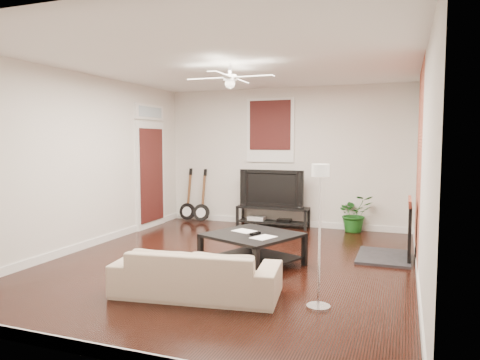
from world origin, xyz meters
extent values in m
cube|color=black|center=(0.00, 0.00, 0.00)|extent=(5.00, 6.00, 0.01)
cube|color=white|center=(0.00, 0.00, 2.80)|extent=(5.00, 6.00, 0.01)
cube|color=silver|center=(0.00, 3.00, 1.40)|extent=(5.00, 0.01, 2.80)
cube|color=silver|center=(0.00, -3.00, 1.40)|extent=(5.00, 0.01, 2.80)
cube|color=silver|center=(-2.50, 0.00, 1.40)|extent=(0.01, 6.00, 2.80)
cube|color=silver|center=(2.50, 0.00, 1.40)|extent=(0.01, 6.00, 2.80)
cube|color=#AD4A37|center=(2.49, 1.00, 1.40)|extent=(0.02, 2.20, 2.80)
cube|color=black|center=(2.20, 1.00, 0.46)|extent=(0.80, 1.10, 0.92)
cube|color=black|center=(-0.30, 2.97, 1.95)|extent=(1.00, 0.06, 1.30)
cube|color=white|center=(-2.46, 1.90, 1.25)|extent=(0.08, 1.00, 2.50)
cube|color=black|center=(-0.18, 2.78, 0.20)|extent=(1.46, 0.39, 0.41)
imported|color=black|center=(-0.18, 2.80, 0.78)|extent=(1.30, 0.17, 0.75)
cube|color=black|center=(0.36, -0.06, 0.23)|extent=(1.42, 1.42, 0.46)
imported|color=#C1AF91|center=(0.15, -1.40, 0.27)|extent=(1.93, 0.97, 0.54)
imported|color=#185619|center=(1.43, 2.82, 0.36)|extent=(0.83, 0.80, 0.72)
camera|label=1|loc=(2.31, -5.80, 1.73)|focal=33.35mm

